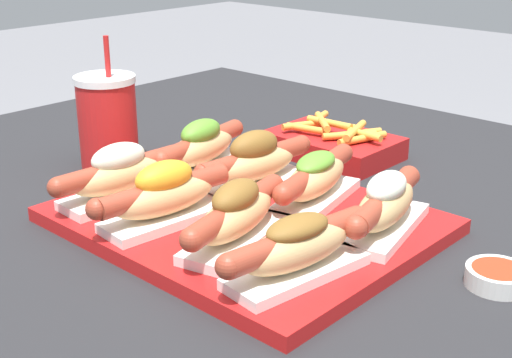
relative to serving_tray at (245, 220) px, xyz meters
The scene contains 12 objects.
serving_tray is the anchor object (origin of this frame).
hot_dog_0 0.17m from the serving_tray, 152.90° to the right, with size 0.07×0.20×0.08m.
hot_dog_1 0.11m from the serving_tray, 123.59° to the right, with size 0.07×0.20×0.08m.
hot_dog_2 0.09m from the serving_tray, 53.16° to the right, with size 0.10×0.20×0.07m.
hot_dog_3 0.18m from the serving_tray, 28.47° to the right, with size 0.08×0.20×0.07m.
hot_dog_4 0.17m from the serving_tray, 155.37° to the left, with size 0.09×0.20×0.07m.
hot_dog_5 0.10m from the serving_tray, 124.81° to the left, with size 0.07×0.20×0.08m.
hot_dog_6 0.10m from the serving_tray, 64.54° to the left, with size 0.09×0.20×0.07m.
hot_dog_7 0.17m from the serving_tray, 23.98° to the left, with size 0.09×0.20×0.07m.
sauce_bowl 0.30m from the serving_tray, 12.76° to the left, with size 0.07×0.07×0.02m.
drink_cup 0.32m from the serving_tray, behind, with size 0.09×0.09×0.20m.
fries_basket 0.31m from the serving_tray, 106.05° to the left, with size 0.20×0.13×0.06m.
Camera 1 is at (0.61, -0.66, 1.11)m, focal length 50.00 mm.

